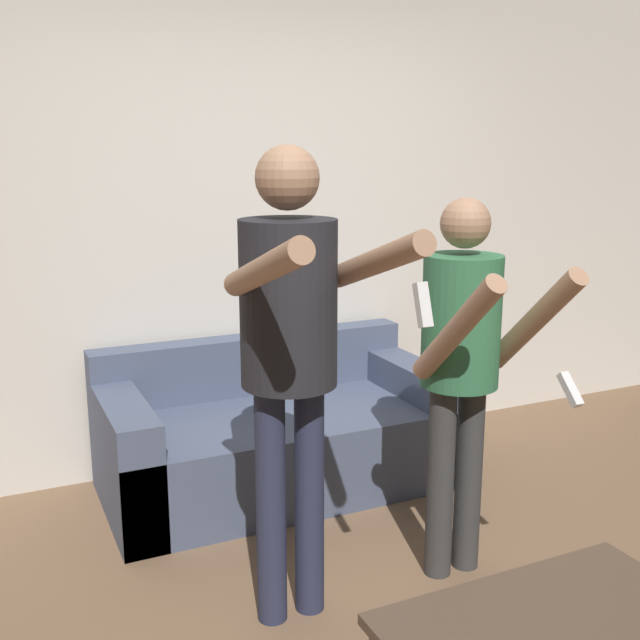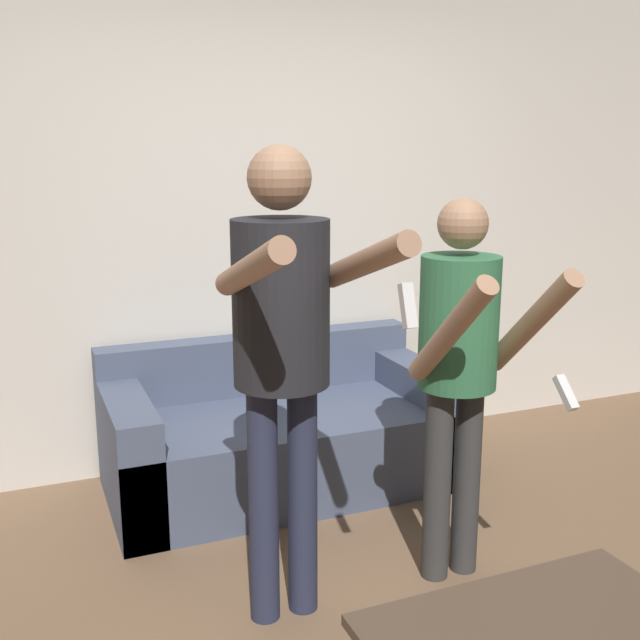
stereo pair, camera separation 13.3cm
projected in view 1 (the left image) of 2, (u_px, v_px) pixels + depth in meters
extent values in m
plane|color=brown|center=(433.00, 633.00, 2.71)|extent=(14.00, 14.00, 0.00)
cube|color=silver|center=(250.00, 218.00, 4.07)|extent=(6.40, 0.06, 2.70)
cube|color=#4C5670|center=(277.00, 449.00, 3.86)|extent=(1.74, 0.86, 0.41)
cube|color=#4C5670|center=(253.00, 364.00, 4.09)|extent=(1.74, 0.16, 0.31)
cube|color=#4C5670|center=(125.00, 458.00, 3.52)|extent=(0.20, 0.86, 0.59)
cube|color=#4C5670|center=(406.00, 411.00, 4.16)|extent=(0.20, 0.86, 0.59)
cylinder|color=#282D47|center=(271.00, 506.00, 2.70)|extent=(0.11, 0.11, 0.91)
cylinder|color=#282D47|center=(309.00, 498.00, 2.77)|extent=(0.11, 0.11, 0.91)
cylinder|color=#232328|center=(288.00, 304.00, 2.57)|extent=(0.34, 0.34, 0.58)
sphere|color=#A87A5B|center=(287.00, 178.00, 2.48)|extent=(0.22, 0.22, 0.22)
cylinder|color=#A87A5B|center=(265.00, 269.00, 2.21)|extent=(0.08, 0.57, 0.25)
cylinder|color=#A87A5B|center=(377.00, 262.00, 2.37)|extent=(0.08, 0.57, 0.25)
cube|color=white|center=(423.00, 305.00, 2.14)|extent=(0.04, 0.07, 0.13)
cylinder|color=#383838|center=(440.00, 482.00, 3.02)|extent=(0.11, 0.11, 0.81)
cylinder|color=#383838|center=(468.00, 476.00, 3.07)|extent=(0.11, 0.11, 0.81)
cylinder|color=#337047|center=(461.00, 321.00, 2.90)|extent=(0.31, 0.31, 0.52)
sphere|color=#A87A5B|center=(465.00, 223.00, 2.81)|extent=(0.19, 0.19, 0.19)
cylinder|color=#A87A5B|center=(456.00, 331.00, 2.64)|extent=(0.08, 0.48, 0.46)
cylinder|color=#A87A5B|center=(534.00, 321.00, 2.78)|extent=(0.08, 0.48, 0.46)
cube|color=white|center=(570.00, 389.00, 2.64)|extent=(0.04, 0.11, 0.11)
cube|color=brown|center=(550.00, 627.00, 2.20)|extent=(0.99, 0.55, 0.04)
cylinder|color=brown|center=(602.00, 600.00, 2.63)|extent=(0.04, 0.04, 0.32)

